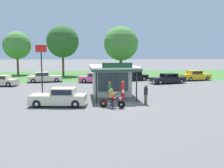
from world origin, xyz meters
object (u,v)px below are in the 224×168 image
at_px(parked_car_back_row_far_right, 0,81).
at_px(bystander_strolling_foreground, 146,94).
at_px(spare_tire_stack, 80,96).
at_px(parked_car_second_row_spare, 44,78).
at_px(roadside_pole_sign, 41,62).
at_px(motorcycle_with_rider, 112,100).
at_px(featured_classic_sedan, 59,98).
at_px(parked_car_back_row_centre_left, 96,78).
at_px(parked_car_back_row_centre, 168,79).
at_px(gas_pump_nearside, 110,92).
at_px(gas_pump_offside, 123,92).
at_px(parked_car_back_row_left, 195,76).
at_px(parked_car_back_row_right, 132,76).

xyz_separation_m(parked_car_back_row_far_right, bystander_strolling_foreground, (16.37, -14.56, 0.26)).
bearing_deg(bystander_strolling_foreground, spare_tire_stack, 145.96).
relative_size(parked_car_second_row_spare, bystander_strolling_foreground, 3.08).
xyz_separation_m(parked_car_back_row_far_right, roadside_pole_sign, (6.92, -9.62, 2.86)).
bearing_deg(motorcycle_with_rider, featured_classic_sedan, 163.57).
xyz_separation_m(parked_car_second_row_spare, parked_car_back_row_centre_left, (7.80, -1.58, -0.03)).
relative_size(parked_car_back_row_centre, bystander_strolling_foreground, 3.27).
height_order(featured_classic_sedan, bystander_strolling_foreground, bystander_strolling_foreground).
distance_m(parked_car_back_row_centre_left, roadside_pole_sign, 13.88).
height_order(gas_pump_nearside, gas_pump_offside, gas_pump_offside).
xyz_separation_m(parked_car_back_row_left, bystander_strolling_foreground, (-12.74, -18.42, 0.19)).
height_order(parked_car_back_row_centre_left, spare_tire_stack, parked_car_back_row_centre_left).
height_order(motorcycle_with_rider, spare_tire_stack, motorcycle_with_rider).
bearing_deg(spare_tire_stack, parked_car_second_row_spare, 110.23).
bearing_deg(roadside_pole_sign, parked_car_back_row_centre, 31.30).
relative_size(parked_car_back_row_centre, spare_tire_stack, 9.51).
height_order(parked_car_back_row_centre, parked_car_back_row_left, parked_car_back_row_left).
height_order(featured_classic_sedan, roadside_pole_sign, roadside_pole_sign).
xyz_separation_m(bystander_strolling_foreground, spare_tire_stack, (-5.70, 3.85, -0.74)).
bearing_deg(motorcycle_with_rider, parked_car_second_row_spare, 112.35).
bearing_deg(featured_classic_sedan, parked_car_back_row_centre, 45.67).
bearing_deg(parked_car_back_row_centre_left, motorcycle_with_rider, -89.08).
distance_m(parked_car_back_row_centre_left, parked_car_back_row_right, 6.21).
bearing_deg(gas_pump_nearside, featured_classic_sedan, -163.28).
height_order(featured_classic_sedan, parked_car_back_row_left, parked_car_back_row_left).
height_order(gas_pump_nearside, parked_car_back_row_centre_left, gas_pump_nearside).
xyz_separation_m(gas_pump_nearside, bystander_strolling_foreground, (2.98, -1.56, 0.06)).
xyz_separation_m(parked_car_back_row_centre, parked_car_back_row_far_right, (-23.34, -0.36, 0.01)).
xyz_separation_m(parked_car_back_row_centre_left, roadside_pole_sign, (-6.10, -12.13, 2.86)).
bearing_deg(parked_car_back_row_centre_left, parked_car_back_row_right, 19.83).
bearing_deg(parked_car_back_row_centre, spare_tire_stack, -138.85).
bearing_deg(motorcycle_with_rider, spare_tire_stack, 118.37).
distance_m(parked_car_second_row_spare, roadside_pole_sign, 14.11).
relative_size(bystander_strolling_foreground, roadside_pole_sign, 0.33).
xyz_separation_m(parked_car_back_row_centre_left, parked_car_back_row_left, (16.10, 1.35, 0.07)).
distance_m(gas_pump_offside, parked_car_back_row_far_right, 19.55).
bearing_deg(parked_car_back_row_left, parked_car_back_row_far_right, -172.45).
bearing_deg(parked_car_second_row_spare, parked_car_back_row_left, -0.55).
bearing_deg(parked_car_back_row_right, motorcycle_with_rider, -105.36).
height_order(motorcycle_with_rider, parked_car_back_row_far_right, motorcycle_with_rider).
height_order(motorcycle_with_rider, bystander_strolling_foreground, bystander_strolling_foreground).
bearing_deg(parked_car_second_row_spare, motorcycle_with_rider, -67.65).
distance_m(gas_pump_offside, parked_car_back_row_left, 22.25).
bearing_deg(parked_car_back_row_right, parked_car_back_row_centre_left, -160.17).
relative_size(gas_pump_nearside, spare_tire_stack, 3.17).
xyz_separation_m(parked_car_back_row_centre, bystander_strolling_foreground, (-6.97, -14.93, 0.27)).
xyz_separation_m(gas_pump_offside, parked_car_back_row_centre_left, (-1.58, 15.51, -0.23)).
xyz_separation_m(gas_pump_nearside, featured_classic_sedan, (-4.40, -1.32, -0.17)).
height_order(parked_car_back_row_far_right, parked_car_back_row_right, same).
bearing_deg(parked_car_back_row_left, gas_pump_offside, -130.71).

